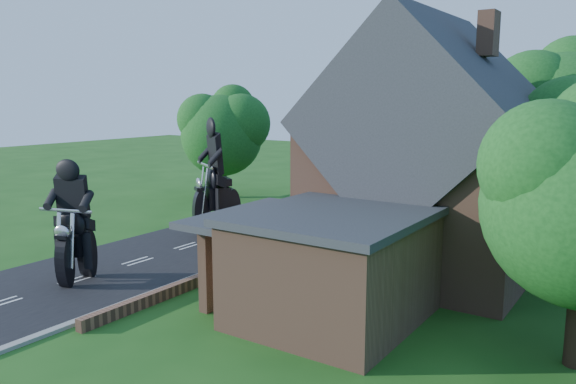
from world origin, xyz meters
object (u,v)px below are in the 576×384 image
Objects in this scene: motorcycle_lead at (77,264)px; motorcycle_follow at (217,218)px; house at (429,163)px; garden_wall at (287,246)px; annex at (330,264)px.

motorcycle_follow is at bearing -103.91° from motorcycle_lead.
house is at bearing -155.88° from motorcycle_lead.
annex reaches higher than garden_wall.
motorcycle_follow is (-4.60, 0.46, 0.69)m from garden_wall.
motorcycle_follow reaches higher than motorcycle_lead.
garden_wall is 2.15× the size of house.
house reaches higher than annex.
motorcycle_follow is (-10.17, 6.26, -0.88)m from annex.
motorcycle_lead is at bearing -138.29° from house.
garden_wall is at bearing -134.08° from motorcycle_lead.
annex is at bearing -46.16° from garden_wall.
motorcycle_lead is 8.61m from motorcycle_follow.
annex reaches higher than motorcycle_follow.
motorcycle_follow is at bearing -177.16° from house.
garden_wall is at bearing -152.88° from motorcycle_follow.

